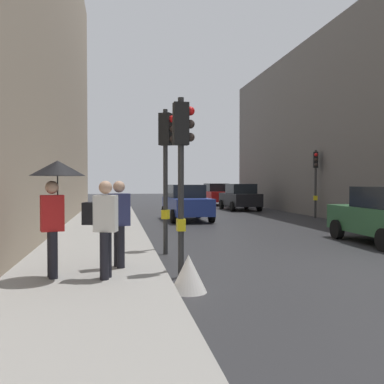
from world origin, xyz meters
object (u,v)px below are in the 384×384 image
car_blue_van (187,203)px  car_dark_suv (240,197)px  traffic_light_near_left (182,154)px  pedestrian_with_grey_backpack (117,218)px  car_red_sedan (216,194)px  pedestrian_with_black_backpack (103,223)px  traffic_light_near_right (166,155)px  traffic_light_mid_street (316,171)px  warning_sign_triangle (189,274)px  pedestrian_with_umbrella (56,186)px

car_blue_van → car_dark_suv: (4.76, 7.10, 0.00)m
traffic_light_near_left → pedestrian_with_grey_backpack: traffic_light_near_left is taller
car_red_sedan → pedestrian_with_black_backpack: 27.88m
traffic_light_near_left → traffic_light_near_right: bearing=90.1°
car_blue_van → traffic_light_mid_street: bearing=2.0°
traffic_light_near_left → car_dark_suv: (6.86, 19.78, -1.59)m
car_dark_suv → pedestrian_with_black_backpack: (-8.39, -20.36, 0.29)m
car_red_sedan → warning_sign_triangle: car_red_sedan is taller
traffic_light_near_right → pedestrian_with_black_backpack: traffic_light_near_right is taller
warning_sign_triangle → traffic_light_near_right: bearing=89.1°
car_blue_van → traffic_light_near_left: bearing=-99.4°
traffic_light_near_right → car_dark_suv: traffic_light_near_right is taller
traffic_light_near_right → pedestrian_with_grey_backpack: size_ratio=2.15×
car_dark_suv → pedestrian_with_umbrella: 22.16m
car_red_sedan → car_dark_suv: same height
traffic_light_mid_street → traffic_light_near_left: bearing=-124.8°
traffic_light_near_right → warning_sign_triangle: bearing=-90.9°
car_dark_suv → traffic_light_near_right: bearing=-112.0°
traffic_light_mid_street → car_blue_van: bearing=-178.0°
warning_sign_triangle → car_blue_van: bearing=81.2°
traffic_light_mid_street → pedestrian_with_black_backpack: bearing=-127.9°
pedestrian_with_grey_backpack → warning_sign_triangle: pedestrian_with_grey_backpack is taller
traffic_light_near_left → traffic_light_mid_street: traffic_light_near_left is taller
car_dark_suv → pedestrian_with_black_backpack: bearing=-112.4°
pedestrian_with_black_backpack → warning_sign_triangle: (1.46, -0.62, -0.84)m
car_red_sedan → pedestrian_with_black_backpack: pedestrian_with_black_backpack is taller
traffic_light_near_left → car_blue_van: bearing=80.6°
car_blue_van → warning_sign_triangle: 14.05m
traffic_light_near_left → pedestrian_with_black_backpack: 2.09m
traffic_light_near_right → pedestrian_with_grey_backpack: traffic_light_near_right is taller
car_dark_suv → traffic_light_mid_street: bearing=-72.7°
pedestrian_with_umbrella → traffic_light_near_left: bearing=8.2°
pedestrian_with_umbrella → car_dark_suv: bearing=65.3°
traffic_light_near_left → traffic_light_mid_street: (8.99, 12.92, -0.01)m
traffic_light_mid_street → pedestrian_with_grey_backpack: traffic_light_mid_street is taller
traffic_light_mid_street → traffic_light_near_right: 13.53m
pedestrian_with_umbrella → warning_sign_triangle: pedestrian_with_umbrella is taller
pedestrian_with_grey_backpack → car_dark_suv: bearing=67.2°
traffic_light_near_right → pedestrian_with_black_backpack: (-1.52, -3.40, -1.46)m
pedestrian_with_umbrella → warning_sign_triangle: 2.90m
pedestrian_with_black_backpack → car_red_sedan: bearing=73.0°
pedestrian_with_grey_backpack → pedestrian_with_black_backpack: (-0.24, -1.00, 0.00)m
traffic_light_near_right → pedestrian_with_umbrella: bearing=-126.9°
car_blue_van → pedestrian_with_black_backpack: pedestrian_with_black_backpack is taller
traffic_light_near_left → car_blue_van: traffic_light_near_left is taller
pedestrian_with_umbrella → pedestrian_with_grey_backpack: 1.50m
car_red_sedan → pedestrian_with_umbrella: size_ratio=2.00×
traffic_light_mid_street → traffic_light_near_right: size_ratio=0.94×
traffic_light_near_left → warning_sign_triangle: 2.46m
traffic_light_near_left → car_red_sedan: size_ratio=0.84×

